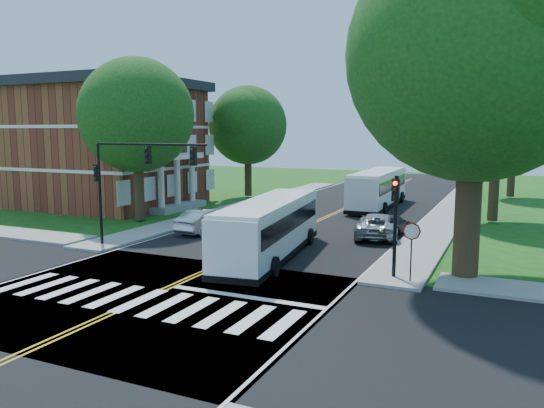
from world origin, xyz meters
The scene contains 24 objects.
ground centered at (0.00, 0.00, 0.00)m, with size 140.00×140.00×0.00m, color #174C13.
road centered at (0.00, 18.00, 0.01)m, with size 14.00×96.00×0.01m, color black.
cross_road centered at (0.00, 0.00, 0.01)m, with size 60.00×12.00×0.01m, color black.
center_line centered at (0.00, 22.00, 0.01)m, with size 0.36×70.00×0.01m, color gold.
edge_line_w centered at (-6.80, 22.00, 0.01)m, with size 0.12×70.00×0.01m, color silver.
edge_line_e centered at (6.80, 22.00, 0.01)m, with size 0.12×70.00×0.01m, color silver.
crosswalk centered at (0.00, -0.50, 0.02)m, with size 12.60×3.00×0.01m, color silver.
stop_bar centered at (3.50, 1.60, 0.02)m, with size 6.60×0.40×0.01m, color silver.
sidewalk_nw centered at (-8.30, 25.00, 0.07)m, with size 2.60×40.00×0.15m, color gray.
sidewalk_ne centered at (8.30, 25.00, 0.07)m, with size 2.60×40.00×0.15m, color gray.
tree_ne_big centered at (11.00, 8.00, 9.62)m, with size 10.80×10.80×14.91m.
tree_west_near centered at (-11.50, 14.00, 7.53)m, with size 8.00×8.00×11.40m.
tree_west_far centered at (-11.00, 30.00, 7.00)m, with size 7.60×7.60×10.67m.
tree_east_mid centered at (11.50, 24.00, 7.86)m, with size 8.40×8.40×11.93m.
tree_east_far centered at (12.50, 40.00, 6.86)m, with size 7.20×7.20×10.34m.
brick_building centered at (-21.95, 20.00, 5.42)m, with size 20.00×13.00×10.80m.
signal_nw centered at (-5.86, 6.43, 4.38)m, with size 7.15×0.46×5.66m.
signal_ne centered at (8.20, 6.44, 2.96)m, with size 0.30×0.46×4.40m.
stop_sign centered at (9.00, 5.98, 2.03)m, with size 0.76×0.08×2.53m.
bus_lead centered at (1.58, 7.95, 1.57)m, with size 4.03×11.65×2.95m.
bus_follow centered at (2.31, 28.17, 1.66)m, with size 3.13×12.11×3.12m.
hatchback centered at (-4.98, 12.45, 0.77)m, with size 1.61×4.62×1.52m, color #BBBDC3.
suv centered at (5.37, 15.39, 0.75)m, with size 2.44×5.30×1.47m, color #ADB0B5.
dark_sedan centered at (5.84, 17.09, 0.60)m, with size 1.63×4.02×1.17m, color black.
Camera 1 is at (12.74, -16.14, 6.41)m, focal length 35.00 mm.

